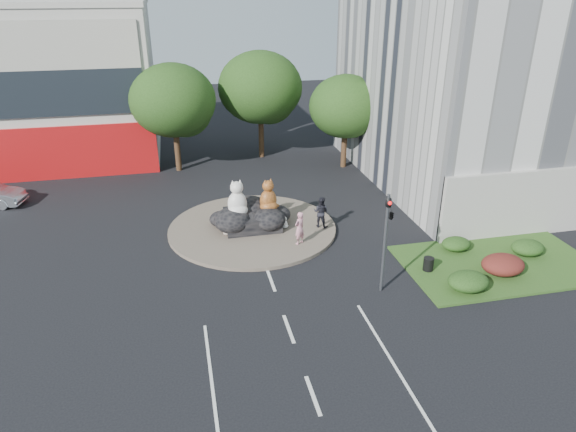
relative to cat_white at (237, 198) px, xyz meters
The scene contains 20 objects.
ground 10.17m from the cat_white, 85.05° to the right, with size 120.00×120.00×0.00m, color black.
roundabout_island 2.27m from the cat_white, ahead, with size 10.00×10.00×0.20m, color brown.
rock_plinth 1.77m from the cat_white, ahead, with size 3.20×2.60×0.90m, color black, non-canonical shape.
grass_verge 14.75m from the cat_white, 28.21° to the right, with size 10.00×6.00×0.12m, color #26511B.
tree_left 12.91m from the cat_white, 104.18° to the left, with size 6.46×6.46×8.27m.
tree_mid 15.08m from the cat_white, 74.51° to the left, with size 6.84×6.84×8.76m.
tree_right 14.41m from the cat_white, 45.68° to the left, with size 5.70×5.70×7.30m.
hedge_near_green 13.38m from the cat_white, 42.07° to the right, with size 2.00×1.60×0.90m, color #1A3611.
hedge_red 14.75m from the cat_white, 32.58° to the right, with size 2.20×1.76×0.99m, color #542116.
hedge_mid_green 16.26m from the cat_white, 23.30° to the right, with size 1.80×1.44×0.81m, color #1A3611.
hedge_back_green 12.57m from the cat_white, 24.17° to the right, with size 1.60×1.28×0.72m, color #1A3611.
traffic_light 10.00m from the cat_white, 53.00° to the right, with size 0.44×1.24×5.00m.
street_lamp 14.00m from the cat_white, ahead, with size 2.34×0.22×8.06m.
cat_white is the anchor object (origin of this frame).
cat_tabby 1.90m from the cat_white, ahead, with size 1.21×1.05×2.01m, color #BE5B27, non-canonical shape.
kitten_calico 1.88m from the cat_white, 139.34° to the right, with size 0.49×0.42×0.81m, color silver, non-canonical shape.
kitten_white 3.22m from the cat_white, ahead, with size 0.43×0.37×0.71m, color silver, non-canonical shape.
pedestrian_pink 4.19m from the cat_white, 40.37° to the right, with size 0.70×0.46×1.91m, color #CF8593.
pedestrian_dark 5.03m from the cat_white, ahead, with size 0.92×0.72×1.89m, color black.
litter_bin 11.30m from the cat_white, 37.41° to the right, with size 0.53×0.53×0.70m, color black.
Camera 1 is at (-3.94, -17.58, 13.50)m, focal length 32.00 mm.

